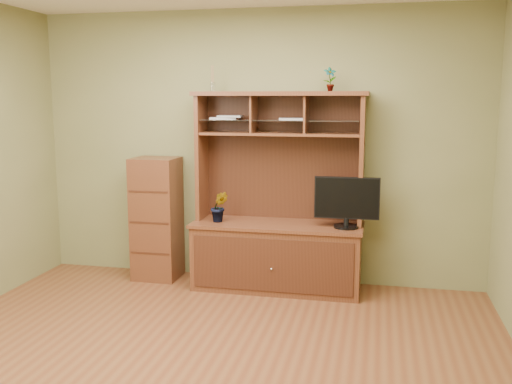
% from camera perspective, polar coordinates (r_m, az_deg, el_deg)
% --- Properties ---
extents(room, '(4.54, 4.04, 2.74)m').
position_cam_1_polar(room, '(3.80, -6.20, 1.91)').
color(room, brown).
rests_on(room, ground).
extents(media_hutch, '(1.66, 0.61, 1.90)m').
position_cam_1_polar(media_hutch, '(5.55, 2.17, -4.36)').
color(media_hutch, '#482514').
rests_on(media_hutch, room).
extents(monitor, '(0.60, 0.23, 0.47)m').
position_cam_1_polar(monitor, '(5.31, 9.07, -0.91)').
color(monitor, black).
rests_on(monitor, media_hutch).
extents(orchid_plant, '(0.19, 0.17, 0.30)m').
position_cam_1_polar(orchid_plant, '(5.53, -3.69, -1.47)').
color(orchid_plant, '#29561D').
rests_on(orchid_plant, media_hutch).
extents(top_plant, '(0.14, 0.12, 0.22)m').
position_cam_1_polar(top_plant, '(5.40, 7.40, 11.14)').
color(top_plant, '#2E5C20').
rests_on(top_plant, media_hutch).
extents(reed_diffuser, '(0.05, 0.05, 0.25)m').
position_cam_1_polar(reed_diffuser, '(5.61, -4.37, 10.97)').
color(reed_diffuser, silver).
rests_on(reed_diffuser, media_hutch).
extents(magazines, '(0.95, 0.23, 0.04)m').
position_cam_1_polar(magazines, '(5.53, -0.87, 7.42)').
color(magazines, '#A5A5AA').
rests_on(magazines, media_hutch).
extents(side_cabinet, '(0.44, 0.41, 1.25)m').
position_cam_1_polar(side_cabinet, '(5.92, -9.89, -2.62)').
color(side_cabinet, '#482514').
rests_on(side_cabinet, room).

